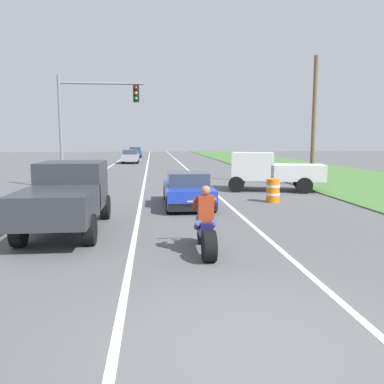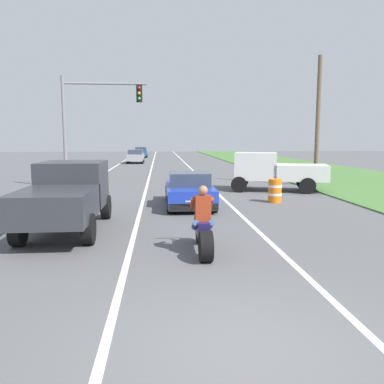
{
  "view_description": "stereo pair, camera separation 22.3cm",
  "coord_description": "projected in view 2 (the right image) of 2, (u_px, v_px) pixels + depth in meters",
  "views": [
    {
      "loc": [
        -1.28,
        -4.68,
        2.69
      ],
      "look_at": [
        -0.03,
        7.75,
        1.0
      ],
      "focal_mm": 36.9,
      "sensor_mm": 36.0,
      "label": 1
    },
    {
      "loc": [
        -1.06,
        -4.7,
        2.69
      ],
      "look_at": [
        -0.03,
        7.75,
        1.0
      ],
      "focal_mm": 36.9,
      "sensor_mm": 36.0,
      "label": 2
    }
  ],
  "objects": [
    {
      "name": "lane_stripe_right_solid",
      "position": [
        205.0,
        182.0,
        24.98
      ],
      "size": [
        0.14,
        120.0,
        0.01
      ],
      "primitive_type": "cube",
      "color": "white",
      "rests_on": "ground"
    },
    {
      "name": "sports_car_blue",
      "position": [
        189.0,
        190.0,
        15.86
      ],
      "size": [
        1.84,
        4.3,
        1.37
      ],
      "color": "#1E38B2",
      "rests_on": "ground"
    },
    {
      "name": "traffic_light_mast_near",
      "position": [
        90.0,
        114.0,
        21.1
      ],
      "size": [
        4.51,
        0.34,
        6.0
      ],
      "color": "gray",
      "rests_on": "ground"
    },
    {
      "name": "pickup_truck_left_lane_dark_grey",
      "position": [
        67.0,
        193.0,
        11.49
      ],
      "size": [
        2.02,
        4.8,
        1.98
      ],
      "color": "#2D3035",
      "rests_on": "ground"
    },
    {
      "name": "lane_stripe_centre_dashed",
      "position": [
        148.0,
        182.0,
        24.69
      ],
      "size": [
        0.14,
        120.0,
        0.01
      ],
      "primitive_type": "cube",
      "color": "white",
      "rests_on": "ground"
    },
    {
      "name": "pickup_truck_right_shoulder_white",
      "position": [
        274.0,
        170.0,
        20.39
      ],
      "size": [
        5.14,
        3.14,
        1.98
      ],
      "color": "silver",
      "rests_on": "ground"
    },
    {
      "name": "ground_plane",
      "position": [
        244.0,
        349.0,
        5.08
      ],
      "size": [
        160.0,
        160.0,
        0.0
      ],
      "primitive_type": "plane",
      "color": "#565659"
    },
    {
      "name": "utility_pole_roadside",
      "position": [
        318.0,
        122.0,
        22.28
      ],
      "size": [
        0.24,
        0.24,
        7.29
      ],
      "primitive_type": "cylinder",
      "color": "brown",
      "rests_on": "ground"
    },
    {
      "name": "construction_barrel_nearest",
      "position": [
        275.0,
        191.0,
        16.72
      ],
      "size": [
        0.58,
        0.58,
        1.0
      ],
      "color": "orange",
      "rests_on": "ground"
    },
    {
      "name": "motorcycle_with_rider",
      "position": [
        203.0,
        229.0,
        9.21
      ],
      "size": [
        0.7,
        2.21,
        1.62
      ],
      "color": "black",
      "rests_on": "ground"
    },
    {
      "name": "distant_car_far_ahead",
      "position": [
        136.0,
        156.0,
        43.89
      ],
      "size": [
        1.8,
        4.0,
        1.5
      ],
      "color": "#99999E",
      "rests_on": "ground"
    },
    {
      "name": "distant_car_further_ahead",
      "position": [
        141.0,
        152.0,
        57.66
      ],
      "size": [
        1.8,
        4.0,
        1.5
      ],
      "color": "#194C8C",
      "rests_on": "ground"
    },
    {
      "name": "lane_stripe_left_solid",
      "position": [
        89.0,
        183.0,
        24.4
      ],
      "size": [
        0.14,
        120.0,
        0.01
      ],
      "primitive_type": "cube",
      "color": "white",
      "rests_on": "ground"
    },
    {
      "name": "grass_verge_right",
      "position": [
        358.0,
        180.0,
        25.8
      ],
      "size": [
        10.0,
        120.0,
        0.06
      ],
      "primitive_type": "cube",
      "color": "#477538",
      "rests_on": "ground"
    }
  ]
}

